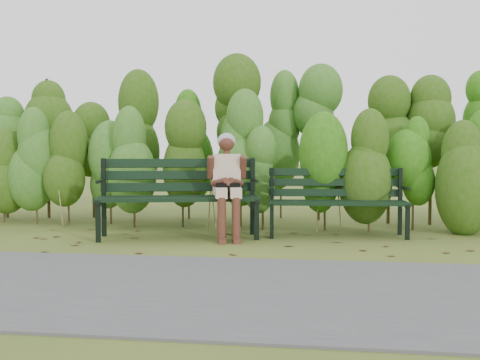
# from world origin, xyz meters

# --- Properties ---
(ground) EXTENTS (80.00, 80.00, 0.00)m
(ground) POSITION_xyz_m (0.00, 0.00, 0.00)
(ground) COLOR #435521
(footpath) EXTENTS (60.00, 2.50, 0.01)m
(footpath) POSITION_xyz_m (0.00, -2.20, 0.01)
(footpath) COLOR #474749
(footpath) RESTS_ON ground
(hedge_band) EXTENTS (11.04, 1.67, 2.42)m
(hedge_band) POSITION_xyz_m (0.00, 1.86, 1.26)
(hedge_band) COLOR #47381E
(hedge_band) RESTS_ON ground
(leaf_litter) EXTENTS (5.10, 2.16, 0.01)m
(leaf_litter) POSITION_xyz_m (0.34, -0.25, 0.00)
(leaf_litter) COLOR brown
(leaf_litter) RESTS_ON ground
(bench_left) EXTENTS (2.13, 1.11, 1.02)m
(bench_left) POSITION_xyz_m (-0.82, 0.47, 0.60)
(bench_left) COLOR black
(bench_left) RESTS_ON ground
(bench_right) EXTENTS (1.82, 0.72, 0.89)m
(bench_right) POSITION_xyz_m (1.21, 0.86, 0.52)
(bench_right) COLOR black
(bench_right) RESTS_ON ground
(seated_woman) EXTENTS (0.53, 0.78, 1.34)m
(seated_woman) POSITION_xyz_m (-0.17, 0.41, 0.78)
(seated_woman) COLOR beige
(seated_woman) RESTS_ON ground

